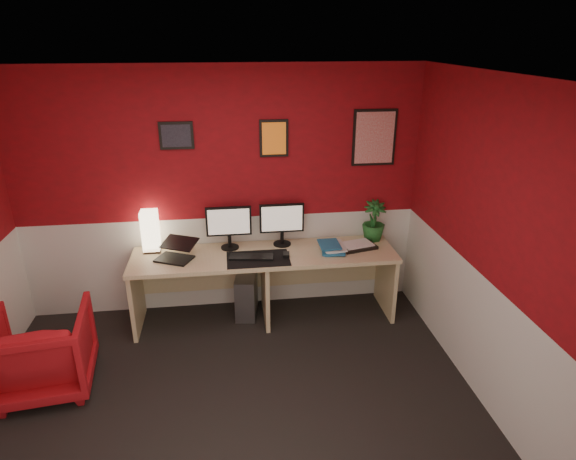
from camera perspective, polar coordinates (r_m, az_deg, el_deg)
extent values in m
cube|color=black|center=(4.02, -6.70, -21.18)|extent=(4.00, 3.50, 0.01)
cube|color=white|center=(2.94, -8.95, 17.04)|extent=(4.00, 3.50, 0.01)
cube|color=maroon|center=(4.92, -7.81, 4.19)|extent=(4.00, 0.01, 2.50)
cube|color=maroon|center=(3.82, 23.86, -2.95)|extent=(0.01, 3.50, 2.50)
cube|color=silver|center=(5.19, -7.38, -3.72)|extent=(4.00, 0.01, 1.00)
cube|color=silver|center=(4.17, 22.20, -12.33)|extent=(0.01, 3.50, 1.00)
cube|color=#CDB783|center=(4.96, -2.70, -6.60)|extent=(2.60, 0.65, 0.73)
cube|color=#FFE5B2|center=(4.96, -15.84, -0.24)|extent=(0.16, 0.16, 0.40)
cube|color=black|center=(4.74, -13.30, -2.21)|extent=(0.40, 0.35, 0.22)
cube|color=black|center=(4.83, -6.98, 1.03)|extent=(0.45, 0.06, 0.58)
cube|color=black|center=(4.88, -0.72, 1.41)|extent=(0.45, 0.06, 0.58)
cube|color=black|center=(4.68, -3.53, -3.38)|extent=(0.60, 0.38, 0.01)
cube|color=black|center=(4.70, -4.31, -3.15)|extent=(0.44, 0.20, 0.02)
cube|color=black|center=(4.72, -0.20, -2.90)|extent=(0.07, 0.11, 0.03)
imported|color=#206594|center=(4.86, 4.00, -2.29)|extent=(0.28, 0.34, 0.03)
imported|color=silver|center=(4.85, 4.11, -2.01)|extent=(0.22, 0.30, 0.02)
imported|color=#206594|center=(4.83, 3.70, -1.81)|extent=(0.20, 0.27, 0.03)
cube|color=black|center=(4.97, 8.11, -1.86)|extent=(0.40, 0.33, 0.03)
imported|color=#19591E|center=(5.11, 10.04, 1.07)|extent=(0.24, 0.24, 0.42)
cube|color=#99999E|center=(5.13, -4.88, -7.42)|extent=(0.26, 0.47, 0.45)
imported|color=#B01219|center=(4.54, -26.86, -12.59)|extent=(0.81, 0.83, 0.69)
cube|color=black|center=(4.77, -12.97, 10.75)|extent=(0.32, 0.02, 0.26)
cube|color=orange|center=(4.79, -1.67, 10.71)|extent=(0.28, 0.02, 0.36)
cube|color=red|center=(4.99, 10.10, 10.63)|extent=(0.44, 0.02, 0.56)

